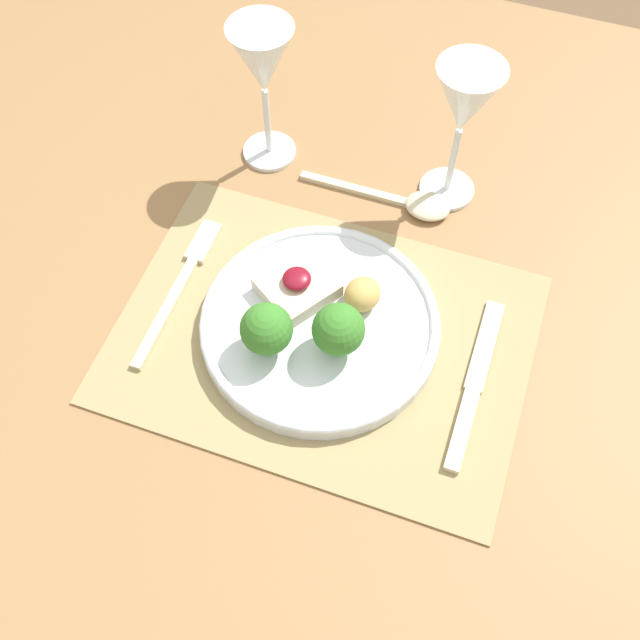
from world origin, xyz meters
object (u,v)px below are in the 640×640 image
(spoon, at_px, (413,203))
(knife, at_px, (472,393))
(fork, at_px, (183,280))
(wine_glass_far, at_px, (263,66))
(dinner_plate, at_px, (318,322))
(wine_glass_near, at_px, (464,107))

(spoon, bearing_deg, knife, -64.20)
(fork, xyz_separation_m, knife, (0.34, -0.03, 0.00))
(knife, bearing_deg, wine_glass_far, 144.77)
(dinner_plate, bearing_deg, wine_glass_far, 122.41)
(fork, bearing_deg, wine_glass_far, 86.20)
(knife, distance_m, wine_glass_far, 0.43)
(wine_glass_near, bearing_deg, dinner_plate, -108.74)
(dinner_plate, bearing_deg, fork, 176.37)
(spoon, distance_m, wine_glass_near, 0.14)
(spoon, bearing_deg, wine_glass_far, 169.57)
(dinner_plate, distance_m, knife, 0.18)
(fork, bearing_deg, knife, -3.84)
(knife, distance_m, spoon, 0.26)
(dinner_plate, height_order, spoon, dinner_plate)
(wine_glass_far, bearing_deg, dinner_plate, -57.59)
(dinner_plate, xyz_separation_m, knife, (0.18, -0.02, -0.02))
(fork, height_order, spoon, spoon)
(dinner_plate, height_order, wine_glass_far, wine_glass_far)
(knife, bearing_deg, spoon, 121.73)
(dinner_plate, relative_size, knife, 1.26)
(dinner_plate, relative_size, wine_glass_far, 1.38)
(knife, bearing_deg, wine_glass_near, 112.13)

